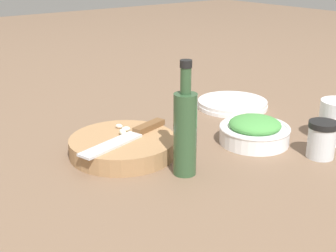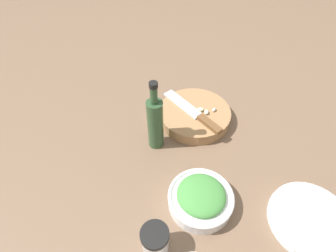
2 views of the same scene
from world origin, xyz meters
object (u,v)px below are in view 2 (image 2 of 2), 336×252
object	(u,v)px
garlic_cloves	(205,110)
oil_bottle	(155,122)
cutting_board	(195,115)
chef_knife	(195,113)
spice_jar	(155,241)
plate_stack	(311,220)
herb_bowl	(201,198)

from	to	relation	value
garlic_cloves	oil_bottle	bearing A→B (deg)	98.92
cutting_board	chef_knife	size ratio (longest dim) A/B	0.94
chef_knife	oil_bottle	xyz separation A→B (m)	(-0.03, 0.14, 0.05)
garlic_cloves	cutting_board	bearing A→B (deg)	54.84
spice_jar	garlic_cloves	bearing A→B (deg)	-43.72
garlic_cloves	plate_stack	bearing A→B (deg)	-171.09
herb_bowl	spice_jar	xyz separation A→B (m)	(-0.05, 0.14, 0.01)
garlic_cloves	herb_bowl	distance (m)	0.29
plate_stack	garlic_cloves	bearing A→B (deg)	8.91
plate_stack	oil_bottle	xyz separation A→B (m)	(0.36, 0.23, 0.08)
oil_bottle	cutting_board	bearing A→B (deg)	-73.41
spice_jar	plate_stack	xyz separation A→B (m)	(-0.09, -0.35, -0.03)
chef_knife	oil_bottle	distance (m)	0.15
spice_jar	cutting_board	bearing A→B (deg)	-39.58
cutting_board	garlic_cloves	bearing A→B (deg)	-125.16
herb_bowl	spice_jar	bearing A→B (deg)	110.57
herb_bowl	spice_jar	size ratio (longest dim) A/B	2.03
cutting_board	herb_bowl	xyz separation A→B (m)	(-0.26, 0.12, 0.01)
plate_stack	oil_bottle	world-z (taller)	oil_bottle
cutting_board	chef_knife	bearing A→B (deg)	151.79
spice_jar	plate_stack	world-z (taller)	spice_jar
chef_knife	spice_jar	xyz separation A→B (m)	(-0.30, 0.25, -0.00)
garlic_cloves	spice_jar	distance (m)	0.41
herb_bowl	cutting_board	bearing A→B (deg)	-25.24
oil_bottle	garlic_cloves	bearing A→B (deg)	-81.08
chef_knife	oil_bottle	bearing A→B (deg)	176.78
herb_bowl	chef_knife	bearing A→B (deg)	-25.06
spice_jar	chef_knife	bearing A→B (deg)	-40.05
cutting_board	plate_stack	bearing A→B (deg)	-168.13
garlic_cloves	spice_jar	world-z (taller)	spice_jar
chef_knife	plate_stack	size ratio (longest dim) A/B	1.24
herb_bowl	plate_stack	xyz separation A→B (m)	(-0.14, -0.21, -0.02)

